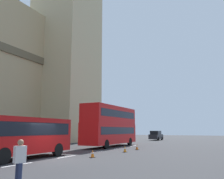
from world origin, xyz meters
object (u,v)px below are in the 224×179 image
(traffic_cone_east, at_px, (137,147))
(traffic_cone_middle, at_px, (125,149))
(pedestrian_by_kerb, at_px, (19,161))
(double_decker_bus, at_px, (111,124))
(sedan_lead, at_px, (156,136))
(traffic_cone_west, at_px, (93,154))

(traffic_cone_east, bearing_deg, traffic_cone_middle, 179.42)
(traffic_cone_middle, distance_m, pedestrian_by_kerb, 14.18)
(double_decker_bus, relative_size, traffic_cone_east, 17.96)
(traffic_cone_east, bearing_deg, pedestrian_by_kerb, -173.31)
(double_decker_bus, distance_m, traffic_cone_east, 5.80)
(sedan_lead, distance_m, traffic_cone_west, 31.54)
(traffic_cone_west, bearing_deg, traffic_cone_middle, -5.16)
(traffic_cone_middle, xyz_separation_m, traffic_cone_east, (3.05, -0.03, 0.00))
(traffic_cone_east, relative_size, pedestrian_by_kerb, 0.34)
(double_decker_bus, xyz_separation_m, traffic_cone_east, (-2.74, -4.49, -2.43))
(traffic_cone_west, height_order, traffic_cone_east, same)
(traffic_cone_west, relative_size, pedestrian_by_kerb, 0.34)
(sedan_lead, bearing_deg, traffic_cone_west, -172.22)
(sedan_lead, relative_size, traffic_cone_east, 7.59)
(double_decker_bus, height_order, traffic_cone_west, double_decker_bus)
(sedan_lead, bearing_deg, traffic_cone_middle, -169.82)
(sedan_lead, bearing_deg, traffic_cone_east, -168.44)
(sedan_lead, height_order, traffic_cone_west, sedan_lead)
(traffic_cone_west, bearing_deg, pedestrian_by_kerb, -164.66)
(pedestrian_by_kerb, bearing_deg, sedan_lead, 9.51)
(traffic_cone_east, bearing_deg, traffic_cone_west, 176.58)
(double_decker_bus, relative_size, sedan_lead, 2.37)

